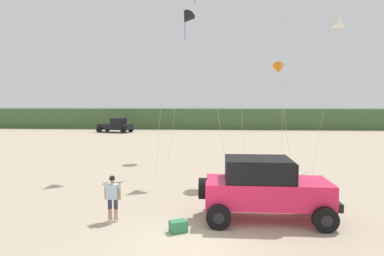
# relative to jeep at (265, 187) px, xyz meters

# --- Properties ---
(ground_plane) EXTENTS (220.00, 220.00, 0.00)m
(ground_plane) POSITION_rel_jeep_xyz_m (-2.49, -2.07, -1.20)
(ground_plane) COLOR tan
(dune_ridge) EXTENTS (90.00, 7.46, 3.10)m
(dune_ridge) POSITION_rel_jeep_xyz_m (-2.63, 42.07, 0.35)
(dune_ridge) COLOR #426038
(dune_ridge) RESTS_ON ground_plane
(jeep) EXTENTS (4.86, 2.42, 2.26)m
(jeep) POSITION_rel_jeep_xyz_m (0.00, 0.00, 0.00)
(jeep) COLOR #EA2151
(jeep) RESTS_ON ground_plane
(person_watching) EXTENTS (0.62, 0.32, 1.67)m
(person_watching) POSITION_rel_jeep_xyz_m (-5.46, -0.50, -0.26)
(person_watching) COLOR tan
(person_watching) RESTS_ON ground_plane
(cooler_box) EXTENTS (0.66, 0.57, 0.38)m
(cooler_box) POSITION_rel_jeep_xyz_m (-3.02, -1.34, -1.01)
(cooler_box) COLOR #2D7F51
(cooler_box) RESTS_ON ground_plane
(distant_pickup) EXTENTS (4.93, 3.38, 1.98)m
(distant_pickup) POSITION_rel_jeep_xyz_m (-15.18, 33.09, -0.26)
(distant_pickup) COLOR black
(distant_pickup) RESTS_ON ground_plane
(kite_black_sled) EXTENTS (1.81, 4.42, 11.16)m
(kite_black_sled) POSITION_rel_jeep_xyz_m (-3.90, 13.91, 9.35)
(kite_black_sled) COLOR black
(kite_black_sled) RESTS_ON ground_plane
(kite_white_parafoil) EXTENTS (3.46, 4.70, 9.93)m
(kite_white_parafoil) POSITION_rel_jeep_xyz_m (6.37, 10.98, 8.10)
(kite_white_parafoil) COLOR white
(kite_white_parafoil) RESTS_ON ground_plane
(kite_yellow_diamond) EXTENTS (0.97, 2.71, 7.01)m
(kite_yellow_diamond) POSITION_rel_jeep_xyz_m (2.62, 11.65, 5.30)
(kite_yellow_diamond) COLOR orange
(kite_yellow_diamond) RESTS_ON ground_plane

